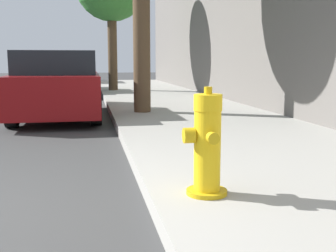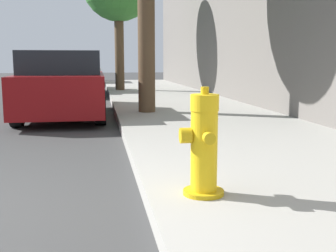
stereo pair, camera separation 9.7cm
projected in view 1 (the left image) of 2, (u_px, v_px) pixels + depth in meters
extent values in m
cylinder|color=#C39C11|center=(207.00, 192.00, 3.32)|extent=(0.32, 0.32, 0.04)
cylinder|color=yellow|center=(207.00, 151.00, 3.27)|extent=(0.21, 0.21, 0.63)
cylinder|color=yellow|center=(208.00, 102.00, 3.21)|extent=(0.22, 0.22, 0.13)
cylinder|color=#C39C11|center=(208.00, 90.00, 3.20)|extent=(0.06, 0.06, 0.06)
cylinder|color=#C39C11|center=(213.00, 138.00, 3.12)|extent=(0.09, 0.07, 0.09)
cylinder|color=#C39C11|center=(203.00, 132.00, 3.39)|extent=(0.09, 0.07, 0.09)
cylinder|color=#C39C11|center=(189.00, 135.00, 3.23)|extent=(0.09, 0.12, 0.12)
cube|color=maroon|center=(58.00, 92.00, 8.81)|extent=(1.66, 3.82, 0.75)
cube|color=black|center=(57.00, 63.00, 8.57)|extent=(1.53, 2.10, 0.45)
cylinder|color=black|center=(29.00, 98.00, 9.86)|extent=(0.20, 0.67, 0.67)
cylinder|color=black|center=(94.00, 97.00, 10.14)|extent=(0.20, 0.67, 0.67)
cylinder|color=black|center=(11.00, 109.00, 7.56)|extent=(0.20, 0.67, 0.67)
cylinder|color=black|center=(96.00, 108.00, 7.84)|extent=(0.20, 0.67, 0.67)
cube|color=navy|center=(66.00, 81.00, 14.85)|extent=(1.66, 3.99, 0.58)
cube|color=black|center=(65.00, 64.00, 14.61)|extent=(1.52, 2.19, 0.59)
cylinder|color=black|center=(47.00, 83.00, 15.94)|extent=(0.20, 0.71, 0.71)
cylinder|color=black|center=(87.00, 83.00, 16.21)|extent=(0.20, 0.71, 0.71)
cylinder|color=black|center=(40.00, 87.00, 13.54)|extent=(0.20, 0.71, 0.71)
cylinder|color=black|center=(87.00, 87.00, 13.81)|extent=(0.20, 0.71, 0.71)
cube|color=silver|center=(75.00, 75.00, 20.83)|extent=(1.76, 3.85, 0.68)
cube|color=black|center=(75.00, 63.00, 20.59)|extent=(1.62, 2.12, 0.50)
cylinder|color=black|center=(60.00, 78.00, 21.87)|extent=(0.20, 0.64, 0.64)
cylinder|color=black|center=(92.00, 77.00, 22.16)|extent=(0.20, 0.64, 0.64)
cylinder|color=black|center=(57.00, 80.00, 19.55)|extent=(0.20, 0.64, 0.64)
cylinder|color=black|center=(92.00, 79.00, 19.85)|extent=(0.20, 0.64, 0.64)
cylinder|color=brown|center=(142.00, 34.00, 8.44)|extent=(0.35, 0.35, 3.14)
cylinder|color=brown|center=(113.00, 50.00, 14.87)|extent=(0.33, 0.33, 2.83)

